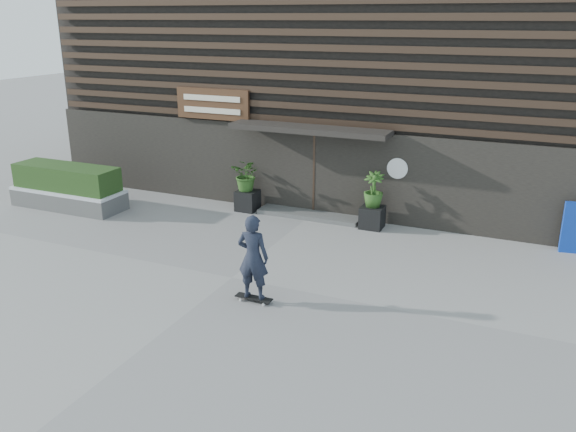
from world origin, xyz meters
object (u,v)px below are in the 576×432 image
at_px(planter_pot_left, 248,200).
at_px(planter_pot_right, 372,217).
at_px(raised_bed, 69,199).
at_px(skateboarder, 253,257).

bearing_deg(planter_pot_left, planter_pot_right, 0.00).
bearing_deg(planter_pot_left, raised_bed, -159.42).
xyz_separation_m(planter_pot_right, skateboarder, (-0.94, -5.23, 0.66)).
distance_m(raised_bed, skateboarder, 8.62).
bearing_deg(planter_pot_right, skateboarder, -100.16).
bearing_deg(skateboarder, planter_pot_right, 79.84).
distance_m(planter_pot_right, raised_bed, 9.05).
relative_size(planter_pot_left, raised_bed, 0.17).
bearing_deg(skateboarder, planter_pot_left, 118.73).
distance_m(planter_pot_left, raised_bed, 5.40).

